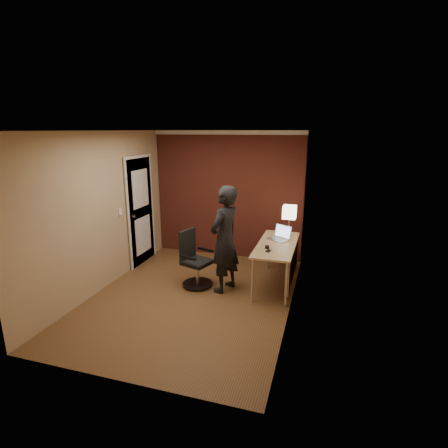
{
  "coord_description": "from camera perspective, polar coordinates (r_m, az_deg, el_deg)",
  "views": [
    {
      "loc": [
        1.9,
        -4.62,
        2.52
      ],
      "look_at": [
        0.35,
        0.55,
        1.05
      ],
      "focal_mm": 28.0,
      "sensor_mm": 36.0,
      "label": 1
    }
  ],
  "objects": [
    {
      "name": "room",
      "position": [
        6.63,
        -2.7,
        5.21
      ],
      "size": [
        4.0,
        4.0,
        4.0
      ],
      "color": "brown",
      "rests_on": "ground"
    },
    {
      "name": "person",
      "position": [
        5.46,
        0.11,
        -2.54
      ],
      "size": [
        0.58,
        0.72,
        1.7
      ],
      "primitive_type": "imported",
      "rotation": [
        0.0,
        0.0,
        -1.88
      ],
      "color": "black",
      "rests_on": "ground"
    },
    {
      "name": "laptop",
      "position": [
        5.95,
        9.21,
        -1.85
      ],
      "size": [
        0.42,
        0.39,
        0.23
      ],
      "color": "silver",
      "rests_on": "desk"
    },
    {
      "name": "phone",
      "position": [
        5.35,
        7.24,
        -4.37
      ],
      "size": [
        0.08,
        0.12,
        0.01
      ],
      "primitive_type": "cube",
      "rotation": [
        0.0,
        0.0,
        -0.15
      ],
      "color": "black",
      "rests_on": "desk"
    },
    {
      "name": "desk",
      "position": [
        5.75,
        9.3,
        -4.46
      ],
      "size": [
        0.6,
        1.5,
        0.73
      ],
      "color": "tan",
      "rests_on": "ground"
    },
    {
      "name": "desk_lamp",
      "position": [
        6.06,
        10.64,
        1.86
      ],
      "size": [
        0.22,
        0.22,
        0.54
      ],
      "color": "silver",
      "rests_on": "desk"
    },
    {
      "name": "office_chair",
      "position": [
        5.79,
        -4.86,
        -6.23
      ],
      "size": [
        0.52,
        0.58,
        0.92
      ],
      "color": "black",
      "rests_on": "ground"
    },
    {
      "name": "mouse",
      "position": [
        5.48,
        7.05,
        -3.76
      ],
      "size": [
        0.08,
        0.11,
        0.03
      ],
      "primitive_type": "cube",
      "rotation": [
        0.0,
        0.0,
        0.18
      ],
      "color": "black",
      "rests_on": "desk"
    }
  ]
}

